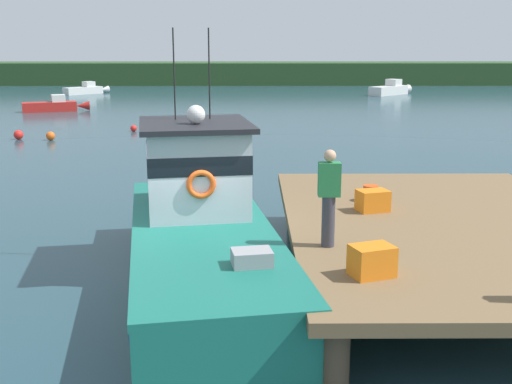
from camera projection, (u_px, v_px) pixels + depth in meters
ground_plane at (195, 281)px, 12.25m from camera, size 200.00×200.00×0.00m
dock at (445, 227)px, 12.04m from camera, size 6.00×9.00×1.20m
main_fishing_boat at (200, 229)px, 12.16m from camera, size 3.85×9.97×4.80m
crate_stack_near_edge at (373, 201)px, 12.68m from camera, size 0.70×0.59×0.43m
crate_single_by_cleat at (372, 261)px, 9.12m from camera, size 0.71×0.62×0.46m
bait_bucket at (371, 193)px, 13.51m from camera, size 0.32×0.32×0.34m
deckhand_further_back at (329, 196)px, 10.33m from camera, size 0.36×0.22×1.63m
moored_boat_mid_harbor at (54, 106)px, 42.81m from camera, size 4.40×2.39×1.12m
moored_boat_off_the_point at (391, 89)px, 56.74m from camera, size 4.59×4.53×1.37m
moored_boat_near_channel at (86, 90)px, 57.54m from camera, size 3.73×3.73×1.12m
mooring_buoy_outer at (18, 135)px, 30.26m from camera, size 0.45×0.45×0.45m
mooring_buoy_channel_marker at (51, 136)px, 30.00m from camera, size 0.42×0.42×0.42m
mooring_buoy_spare_mooring at (134, 128)px, 33.00m from camera, size 0.34×0.34×0.34m
far_shoreline at (242, 73)px, 72.32m from camera, size 120.00×8.00×2.40m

